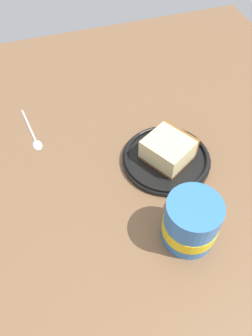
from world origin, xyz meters
The scene contains 5 objects.
ground_plane centered at (0.00, 0.00, -1.47)cm, with size 111.79×111.79×2.95cm, color brown.
small_plate centered at (-10.74, -1.36, 0.88)cm, with size 17.99×17.99×1.79cm.
cake_slice centered at (-10.97, -1.49, 3.49)cm, with size 11.46×11.55×4.81cm.
tea_mug centered at (-8.07, 15.39, 4.66)cm, with size 9.38×11.11×9.65cm.
teaspoon centered at (14.15, -16.20, 0.35)cm, with size 3.22×13.50×0.80cm.
Camera 1 is at (10.83, 39.16, 54.98)cm, focal length 36.96 mm.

